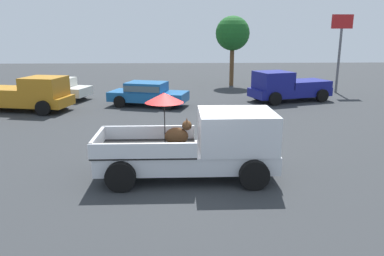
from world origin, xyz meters
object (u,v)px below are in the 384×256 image
(pickup_truck_main, at_px, (203,144))
(motel_sign, at_px, (341,38))
(pickup_truck_far, at_px, (28,94))
(parked_sedan_near, at_px, (148,93))
(pickup_truck_red, at_px, (287,87))
(parked_sedan_far, at_px, (55,87))

(pickup_truck_main, height_order, motel_sign, motel_sign)
(pickup_truck_far, relative_size, parked_sedan_near, 1.10)
(pickup_truck_red, distance_m, pickup_truck_far, 14.52)
(pickup_truck_main, bearing_deg, motel_sign, 56.06)
(parked_sedan_near, bearing_deg, pickup_truck_main, -61.37)
(pickup_truck_red, xyz_separation_m, pickup_truck_far, (-14.34, -2.31, 0.00))
(pickup_truck_main, relative_size, motel_sign, 0.98)
(pickup_truck_main, height_order, parked_sedan_far, pickup_truck_main)
(pickup_truck_red, xyz_separation_m, motel_sign, (4.29, 3.11, 2.74))
(pickup_truck_red, relative_size, parked_sedan_far, 1.11)
(parked_sedan_near, height_order, parked_sedan_far, same)
(pickup_truck_far, xyz_separation_m, motel_sign, (18.63, 5.42, 2.74))
(motel_sign, bearing_deg, parked_sedan_far, -173.64)
(pickup_truck_far, bearing_deg, parked_sedan_near, 22.85)
(motel_sign, bearing_deg, pickup_truck_far, -163.77)
(parked_sedan_near, xyz_separation_m, motel_sign, (12.48, 4.25, 2.87))
(parked_sedan_near, bearing_deg, pickup_truck_red, 23.83)
(pickup_truck_red, bearing_deg, parked_sedan_near, -9.63)
(pickup_truck_main, height_order, parked_sedan_near, pickup_truck_main)
(pickup_truck_main, bearing_deg, parked_sedan_far, 122.70)
(pickup_truck_far, xyz_separation_m, parked_sedan_far, (0.31, 3.38, -0.13))
(parked_sedan_far, bearing_deg, pickup_truck_red, -169.55)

